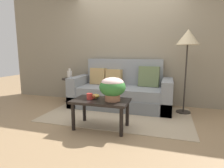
{
  "coord_description": "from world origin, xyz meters",
  "views": [
    {
      "loc": [
        0.92,
        -3.28,
        1.21
      ],
      "look_at": [
        -0.08,
        0.05,
        0.63
      ],
      "focal_mm": 30.17,
      "sensor_mm": 36.0,
      "label": 1
    }
  ],
  "objects_px": {
    "floor_lamp": "(188,41)",
    "snack_bowl": "(95,96)",
    "potted_plant": "(112,87)",
    "coffee_mug": "(90,96)",
    "table_vase": "(70,74)",
    "side_table": "(70,86)",
    "coffee_table": "(101,104)",
    "couch": "(121,92)"
  },
  "relations": [
    {
      "from": "couch",
      "to": "side_table",
      "type": "bearing_deg",
      "value": 177.11
    },
    {
      "from": "coffee_mug",
      "to": "snack_bowl",
      "type": "distance_m",
      "value": 0.11
    },
    {
      "from": "side_table",
      "to": "table_vase",
      "type": "relative_size",
      "value": 2.41
    },
    {
      "from": "coffee_table",
      "to": "table_vase",
      "type": "bearing_deg",
      "value": 133.97
    },
    {
      "from": "table_vase",
      "to": "coffee_table",
      "type": "bearing_deg",
      "value": -46.03
    },
    {
      "from": "coffee_table",
      "to": "snack_bowl",
      "type": "xyz_separation_m",
      "value": [
        -0.12,
        0.06,
        0.12
      ]
    },
    {
      "from": "couch",
      "to": "table_vase",
      "type": "bearing_deg",
      "value": 176.75
    },
    {
      "from": "table_vase",
      "to": "side_table",
      "type": "bearing_deg",
      "value": -76.69
    },
    {
      "from": "side_table",
      "to": "floor_lamp",
      "type": "xyz_separation_m",
      "value": [
        2.63,
        -0.13,
        1.02
      ]
    },
    {
      "from": "coffee_table",
      "to": "potted_plant",
      "type": "relative_size",
      "value": 2.2
    },
    {
      "from": "couch",
      "to": "floor_lamp",
      "type": "xyz_separation_m",
      "value": [
        1.32,
        -0.06,
        1.09
      ]
    },
    {
      "from": "coffee_table",
      "to": "side_table",
      "type": "height_order",
      "value": "side_table"
    },
    {
      "from": "snack_bowl",
      "to": "floor_lamp",
      "type": "bearing_deg",
      "value": 38.4
    },
    {
      "from": "coffee_table",
      "to": "coffee_mug",
      "type": "distance_m",
      "value": 0.22
    },
    {
      "from": "couch",
      "to": "potted_plant",
      "type": "xyz_separation_m",
      "value": [
        0.18,
        -1.28,
        0.36
      ]
    },
    {
      "from": "side_table",
      "to": "floor_lamp",
      "type": "bearing_deg",
      "value": -2.8
    },
    {
      "from": "floor_lamp",
      "to": "potted_plant",
      "type": "bearing_deg",
      "value": -133.01
    },
    {
      "from": "side_table",
      "to": "snack_bowl",
      "type": "height_order",
      "value": "side_table"
    },
    {
      "from": "floor_lamp",
      "to": "potted_plant",
      "type": "distance_m",
      "value": 1.82
    },
    {
      "from": "potted_plant",
      "to": "table_vase",
      "type": "relative_size",
      "value": 1.67
    },
    {
      "from": "coffee_table",
      "to": "coffee_mug",
      "type": "height_order",
      "value": "coffee_mug"
    },
    {
      "from": "side_table",
      "to": "coffee_mug",
      "type": "height_order",
      "value": "side_table"
    },
    {
      "from": "coffee_mug",
      "to": "side_table",
      "type": "bearing_deg",
      "value": 129.33
    },
    {
      "from": "floor_lamp",
      "to": "table_vase",
      "type": "height_order",
      "value": "floor_lamp"
    },
    {
      "from": "floor_lamp",
      "to": "potted_plant",
      "type": "relative_size",
      "value": 4.05
    },
    {
      "from": "floor_lamp",
      "to": "snack_bowl",
      "type": "height_order",
      "value": "floor_lamp"
    },
    {
      "from": "coffee_table",
      "to": "snack_bowl",
      "type": "distance_m",
      "value": 0.18
    },
    {
      "from": "couch",
      "to": "coffee_table",
      "type": "height_order",
      "value": "couch"
    },
    {
      "from": "potted_plant",
      "to": "coffee_mug",
      "type": "distance_m",
      "value": 0.41
    },
    {
      "from": "snack_bowl",
      "to": "table_vase",
      "type": "height_order",
      "value": "table_vase"
    },
    {
      "from": "table_vase",
      "to": "couch",
      "type": "bearing_deg",
      "value": -3.25
    },
    {
      "from": "floor_lamp",
      "to": "snack_bowl",
      "type": "distance_m",
      "value": 2.07
    },
    {
      "from": "potted_plant",
      "to": "coffee_mug",
      "type": "xyz_separation_m",
      "value": [
        -0.37,
        -0.02,
        -0.17
      ]
    },
    {
      "from": "coffee_table",
      "to": "snack_bowl",
      "type": "bearing_deg",
      "value": 152.79
    },
    {
      "from": "coffee_table",
      "to": "table_vase",
      "type": "distance_m",
      "value": 1.9
    },
    {
      "from": "coffee_table",
      "to": "potted_plant",
      "type": "bearing_deg",
      "value": -2.37
    },
    {
      "from": "floor_lamp",
      "to": "coffee_mug",
      "type": "bearing_deg",
      "value": -140.52
    },
    {
      "from": "coffee_mug",
      "to": "coffee_table",
      "type": "bearing_deg",
      "value": 10.1
    },
    {
      "from": "side_table",
      "to": "snack_bowl",
      "type": "distance_m",
      "value": 1.75
    },
    {
      "from": "potted_plant",
      "to": "snack_bowl",
      "type": "height_order",
      "value": "potted_plant"
    },
    {
      "from": "coffee_mug",
      "to": "table_vase",
      "type": "relative_size",
      "value": 0.58
    },
    {
      "from": "floor_lamp",
      "to": "snack_bowl",
      "type": "bearing_deg",
      "value": -141.6
    }
  ]
}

